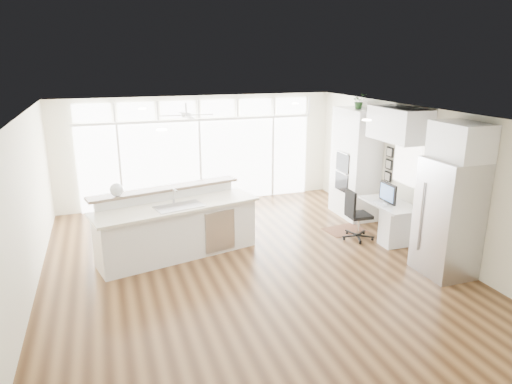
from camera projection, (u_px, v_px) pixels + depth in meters
name	position (u px, v px, depth m)	size (l,w,h in m)	color
floor	(248.00, 265.00, 8.20)	(7.00, 8.00, 0.02)	#402713
ceiling	(247.00, 114.00, 7.44)	(7.00, 8.00, 0.02)	silver
wall_back	(199.00, 150.00, 11.45)	(7.00, 0.04, 2.70)	white
wall_front	(380.00, 311.00, 4.18)	(7.00, 0.04, 2.70)	white
wall_left	(22.00, 215.00, 6.74)	(0.04, 8.00, 2.70)	white
wall_right	(418.00, 177.00, 8.89)	(0.04, 8.00, 2.70)	white
glass_wall	(200.00, 162.00, 11.48)	(5.80, 0.06, 2.08)	white
transom_row	(198.00, 109.00, 11.11)	(5.90, 0.06, 0.40)	white
desk_window	(408.00, 164.00, 9.10)	(0.04, 0.85, 0.85)	white
ceiling_fan	(186.00, 111.00, 9.89)	(1.16, 1.16, 0.32)	silver
recessed_lights	(243.00, 114.00, 7.62)	(3.40, 3.00, 0.02)	white
oven_cabinet	(355.00, 164.00, 10.46)	(0.64, 1.20, 2.50)	white
desk_nook	(389.00, 221.00, 9.33)	(0.72, 1.30, 0.76)	white
upper_cabinets	(399.00, 124.00, 8.78)	(0.64, 1.30, 0.64)	white
refrigerator	(448.00, 218.00, 7.65)	(0.76, 0.90, 2.00)	#B2B2B7
fridge_cabinet	(461.00, 141.00, 7.30)	(0.64, 0.90, 0.60)	white
framed_photos	(389.00, 164.00, 9.70)	(0.06, 0.22, 0.80)	black
kitchen_island	(178.00, 225.00, 8.45)	(3.06, 1.15, 1.21)	white
rug	(345.00, 230.00, 9.85)	(0.84, 0.61, 0.01)	#391C12
office_chair	(359.00, 215.00, 9.25)	(0.54, 0.50, 1.04)	black
fishbowl	(117.00, 190.00, 8.08)	(0.24, 0.24, 0.24)	white
monitor	(388.00, 193.00, 9.13)	(0.09, 0.54, 0.45)	black
keyboard	(380.00, 204.00, 9.14)	(0.12, 0.33, 0.02)	silver
potted_plant	(359.00, 103.00, 10.07)	(0.29, 0.33, 0.25)	#285022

